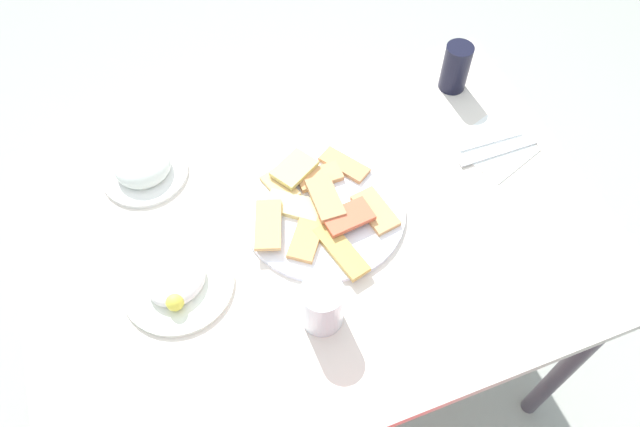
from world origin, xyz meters
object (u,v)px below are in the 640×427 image
at_px(soda_can, 456,67).
at_px(dining_table, 318,249).
at_px(salad_plate_rice, 143,167).
at_px(drinking_glass, 322,305).
at_px(spoon, 498,152).
at_px(pide_platter, 322,208).
at_px(paper_napkin, 494,147).
at_px(salad_plate_greens, 177,282).
at_px(fork, 490,141).

bearing_deg(soda_can, dining_table, 31.09).
height_order(salad_plate_rice, soda_can, soda_can).
bearing_deg(drinking_glass, spoon, -155.36).
distance_m(pide_platter, soda_can, 0.50).
bearing_deg(paper_napkin, salad_plate_greens, 7.06).
distance_m(drinking_glass, spoon, 0.57).
height_order(salad_plate_greens, soda_can, soda_can).
bearing_deg(pide_platter, salad_plate_greens, 11.54).
height_order(pide_platter, salad_plate_greens, salad_plate_greens).
bearing_deg(pide_platter, fork, -174.02).
bearing_deg(drinking_glass, salad_plate_rice, -62.20).
relative_size(salad_plate_greens, spoon, 1.11).
height_order(salad_plate_greens, salad_plate_rice, salad_plate_rice).
height_order(soda_can, spoon, soda_can).
bearing_deg(salad_plate_rice, spoon, 163.55).
xyz_separation_m(salad_plate_greens, fork, (-0.76, -0.11, -0.01)).
relative_size(pide_platter, paper_napkin, 2.36).
xyz_separation_m(fork, spoon, (0.00, 0.04, 0.00)).
height_order(salad_plate_greens, paper_napkin, salad_plate_greens).
distance_m(paper_napkin, fork, 0.02).
distance_m(pide_platter, fork, 0.44).
relative_size(pide_platter, salad_plate_greens, 1.63).
bearing_deg(paper_napkin, pide_platter, 3.62).
distance_m(soda_can, fork, 0.20).
bearing_deg(spoon, salad_plate_greens, 5.38).
bearing_deg(fork, dining_table, 11.47).
relative_size(dining_table, paper_napkin, 7.90).
bearing_deg(paper_napkin, dining_table, 7.92).
xyz_separation_m(pide_platter, soda_can, (-0.44, -0.24, 0.05)).
xyz_separation_m(dining_table, salad_plate_greens, (0.30, 0.03, 0.10)).
bearing_deg(soda_can, spoon, 89.36).
xyz_separation_m(pide_platter, paper_napkin, (-0.43, -0.03, -0.01)).
xyz_separation_m(pide_platter, drinking_glass, (0.09, 0.23, 0.04)).
xyz_separation_m(pide_platter, fork, (-0.43, -0.05, -0.01)).
height_order(salad_plate_rice, drinking_glass, drinking_glass).
relative_size(salad_plate_greens, soda_can, 1.80).
bearing_deg(soda_can, salad_plate_rice, 0.43).
relative_size(paper_napkin, fork, 0.94).
bearing_deg(fork, paper_napkin, 91.35).
relative_size(salad_plate_rice, fork, 1.18).
relative_size(paper_napkin, spoon, 0.77).
bearing_deg(salad_plate_greens, soda_can, -158.02).
height_order(soda_can, fork, soda_can).
bearing_deg(paper_napkin, salad_plate_rice, -15.20).
xyz_separation_m(pide_platter, salad_plate_greens, (0.33, 0.07, 0.00)).
xyz_separation_m(soda_can, spoon, (0.00, 0.23, -0.06)).
relative_size(salad_plate_greens, salad_plate_rice, 1.15).
xyz_separation_m(salad_plate_rice, fork, (-0.76, 0.19, -0.02)).
bearing_deg(drinking_glass, soda_can, -138.03).
xyz_separation_m(salad_plate_rice, spoon, (-0.76, 0.23, -0.02)).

